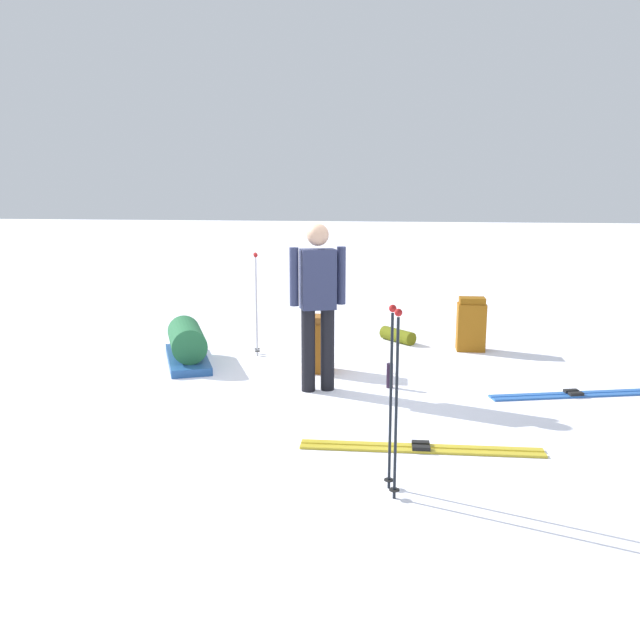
# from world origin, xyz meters

# --- Properties ---
(ground_plane) EXTENTS (80.00, 80.00, 0.00)m
(ground_plane) POSITION_xyz_m (0.00, 0.00, 0.00)
(ground_plane) COLOR white
(skier_standing) EXTENTS (0.33, 0.54, 1.70)m
(skier_standing) POSITION_xyz_m (0.18, 0.01, 0.95)
(skier_standing) COLOR black
(skier_standing) RESTS_ON ground_plane
(ski_pair_near) EXTENTS (0.30, 1.92, 0.05)m
(ski_pair_near) POSITION_xyz_m (1.62, 1.08, 0.01)
(ski_pair_near) COLOR gold
(ski_pair_near) RESTS_ON ground_plane
(ski_pair_far) EXTENTS (0.66, 1.69, 0.05)m
(ski_pair_far) POSITION_xyz_m (-0.04, 2.56, 0.01)
(ski_pair_far) COLOR #255AAD
(ski_pair_far) RESTS_ON ground_plane
(backpack_large_dark) EXTENTS (0.27, 0.37, 0.69)m
(backpack_large_dark) POSITION_xyz_m (-1.84, 1.66, 0.34)
(backpack_large_dark) COLOR #8D5210
(backpack_large_dark) RESTS_ON ground_plane
(backpack_bright) EXTENTS (0.32, 0.29, 0.64)m
(backpack_bright) POSITION_xyz_m (-0.54, -0.09, 0.31)
(backpack_bright) COLOR brown
(backpack_bright) RESTS_ON ground_plane
(ski_poles_planted_near) EXTENTS (0.22, 0.11, 1.28)m
(ski_poles_planted_near) POSITION_xyz_m (2.42, 0.89, 0.71)
(ski_poles_planted_near) COLOR black
(ski_poles_planted_near) RESTS_ON ground_plane
(ski_poles_planted_far) EXTENTS (0.18, 0.10, 1.28)m
(ski_poles_planted_far) POSITION_xyz_m (-1.17, -0.99, 0.71)
(ski_poles_planted_far) COLOR #B1AFBB
(ski_poles_planted_far) RESTS_ON ground_plane
(gear_sled) EXTENTS (1.42, 0.98, 0.49)m
(gear_sled) POSITION_xyz_m (-0.65, -1.72, 0.22)
(gear_sled) COLOR #214D8C
(gear_sled) RESTS_ON ground_plane
(sleeping_mat_rolled) EXTENTS (0.52, 0.51, 0.18)m
(sleeping_mat_rolled) POSITION_xyz_m (-2.17, 0.71, 0.09)
(sleeping_mat_rolled) COLOR #575E11
(sleeping_mat_rolled) RESTS_ON ground_plane
(thermos_bottle) EXTENTS (0.07, 0.07, 0.26)m
(thermos_bottle) POSITION_xyz_m (-0.02, 0.73, 0.13)
(thermos_bottle) COLOR black
(thermos_bottle) RESTS_ON ground_plane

